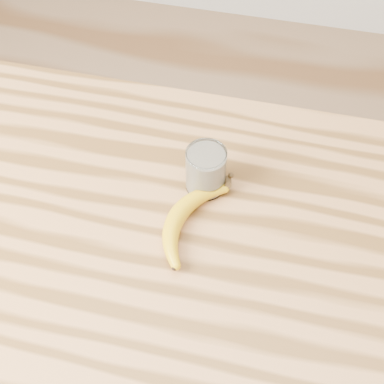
# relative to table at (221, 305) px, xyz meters

# --- Properties ---
(room) EXTENTS (4.04, 4.04, 2.70)m
(room) POSITION_rel_table_xyz_m (0.00, 0.00, 0.58)
(room) COLOR #896848
(room) RESTS_ON ground
(table) EXTENTS (1.20, 0.80, 0.90)m
(table) POSITION_rel_table_xyz_m (0.00, 0.00, 0.00)
(table) COLOR #AB7441
(table) RESTS_ON ground
(smoothie_glass) EXTENTS (0.07, 0.07, 0.09)m
(smoothie_glass) POSITION_rel_table_xyz_m (-0.07, 0.16, 0.17)
(smoothie_glass) COLOR white
(smoothie_glass) RESTS_ON table
(banana) EXTENTS (0.16, 0.28, 0.03)m
(banana) POSITION_rel_table_xyz_m (-0.10, 0.08, 0.15)
(banana) COLOR gold
(banana) RESTS_ON table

